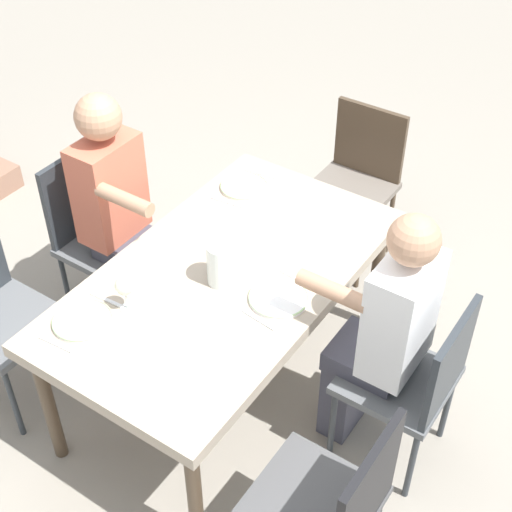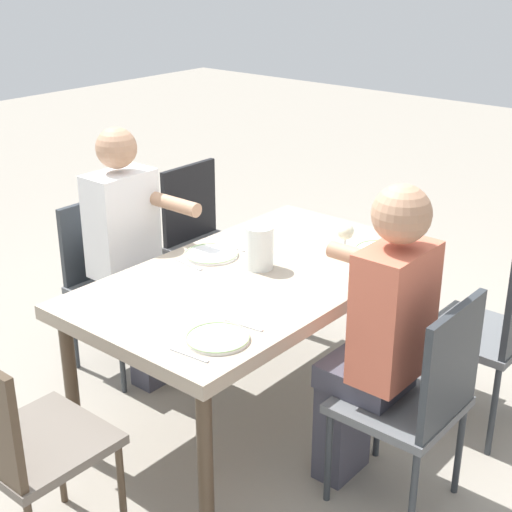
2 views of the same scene
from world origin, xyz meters
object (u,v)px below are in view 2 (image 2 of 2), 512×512
object	(u,v)px
dining_table	(256,285)
water_pitcher	(259,250)
wine_glass_0	(346,232)
chair_mid_north	(419,395)
chair_head_east	(19,440)
chair_west_south	(204,234)
diner_woman_green	(378,333)
chair_west_north	(497,323)
plate_2	(218,338)
plate_0	(381,250)
chair_mid_south	(112,273)
plate_1	(211,254)
diner_man_white	(132,249)

from	to	relation	value
dining_table	water_pitcher	bearing A→B (deg)	-154.61
dining_table	wine_glass_0	xyz separation A→B (m)	(-0.41, 0.20, 0.19)
chair_mid_north	chair_head_east	distance (m)	1.47
chair_head_east	water_pitcher	xyz separation A→B (m)	(-1.31, -0.02, 0.29)
chair_west_south	diner_woman_green	distance (m)	1.76
dining_table	wine_glass_0	world-z (taller)	wine_glass_0
water_pitcher	chair_west_north	bearing A→B (deg)	120.77
diner_woman_green	plate_2	size ratio (longest dim) A/B	5.50
diner_woman_green	water_pitcher	world-z (taller)	diner_woman_green
diner_woman_green	wine_glass_0	bearing A→B (deg)	-135.64
diner_woman_green	plate_2	xyz separation A→B (m)	(0.47, -0.41, 0.03)
diner_woman_green	dining_table	bearing A→B (deg)	-98.56
chair_west_south	chair_mid_north	bearing A→B (deg)	68.56
plate_0	chair_mid_south	bearing A→B (deg)	-60.47
wine_glass_0	plate_2	bearing A→B (deg)	5.38
water_pitcher	chair_head_east	bearing A→B (deg)	1.00
chair_mid_north	chair_mid_south	world-z (taller)	chair_mid_north
chair_head_east	plate_1	xyz separation A→B (m)	(-1.28, -0.29, 0.21)
dining_table	chair_mid_north	world-z (taller)	chair_mid_north
plate_2	water_pitcher	bearing A→B (deg)	-153.04
plate_0	plate_1	bearing A→B (deg)	-46.55
chair_west_north	plate_2	distance (m)	1.34
chair_west_south	water_pitcher	distance (m)	1.08
dining_table	chair_west_north	distance (m)	1.09
dining_table	chair_west_north	size ratio (longest dim) A/B	1.78
plate_2	water_pitcher	xyz separation A→B (m)	(-0.63, -0.32, 0.08)
chair_west_north	plate_1	bearing A→B (deg)	-63.69
chair_west_north	diner_woman_green	size ratio (longest dim) A/B	0.72
dining_table	chair_west_north	xyz separation A→B (m)	(-0.60, 0.90, -0.13)
chair_head_east	water_pitcher	world-z (taller)	water_pitcher
diner_woman_green	chair_mid_south	bearing A→B (deg)	-89.90
chair_mid_north	plate_2	xyz separation A→B (m)	(0.47, -0.61, 0.23)
plate_0	water_pitcher	world-z (taller)	water_pitcher
plate_1	chair_mid_south	bearing A→B (deg)	-78.87
chair_west_south	plate_1	distance (m)	0.88
plate_1	water_pitcher	xyz separation A→B (m)	(-0.04, 0.26, 0.08)
chair_head_east	plate_1	distance (m)	1.32
plate_2	dining_table	bearing A→B (deg)	-152.91
water_pitcher	plate_1	bearing A→B (deg)	-81.90
wine_glass_0	water_pitcher	xyz separation A→B (m)	(0.36, -0.23, -0.03)
chair_west_south	diner_woman_green	xyz separation A→B (m)	(0.70, 1.60, 0.19)
diner_man_white	wine_glass_0	size ratio (longest dim) A/B	7.82
chair_mid_south	plate_2	xyz separation A→B (m)	(0.47, 1.19, 0.23)
dining_table	plate_1	xyz separation A→B (m)	(-0.01, -0.29, 0.07)
dining_table	plate_1	size ratio (longest dim) A/B	6.62
chair_west_north	wine_glass_0	bearing A→B (deg)	-74.66
chair_mid_south	diner_man_white	world-z (taller)	diner_man_white
chair_west_north	chair_mid_south	size ratio (longest dim) A/B	1.06
chair_head_east	plate_2	distance (m)	0.78
chair_mid_north	chair_head_east	size ratio (longest dim) A/B	1.01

